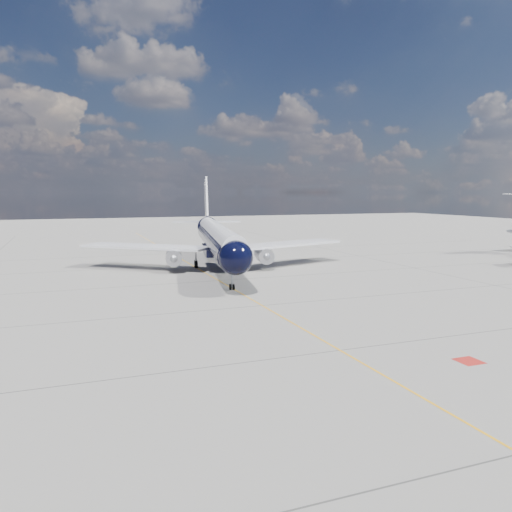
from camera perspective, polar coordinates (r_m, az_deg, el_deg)
name	(u,v)px	position (r m, az deg, el deg)	size (l,w,h in m)	color
ground	(208,275)	(67.94, -5.49, -2.12)	(320.00, 320.00, 0.00)	gray
taxiway_centerline	(219,281)	(63.20, -4.29, -2.81)	(0.16, 160.00, 0.01)	orange
red_marking	(469,361)	(36.43, 23.15, -10.98)	(1.60, 1.60, 0.01)	maroon
main_airliner	(217,238)	(73.89, -4.46, 2.04)	(39.05, 48.10, 13.98)	black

